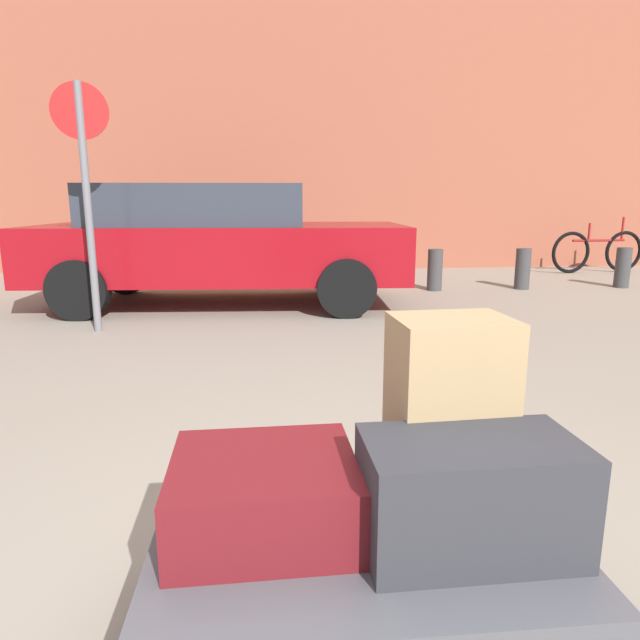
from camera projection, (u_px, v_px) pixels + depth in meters
name	position (u px, v px, depth m)	size (l,w,h in m)	color
luggage_cart	(362.00, 562.00, 1.53)	(1.14, 0.73, 0.34)	#4C4C51
suitcase_maroon_stacked_top	(264.00, 494.00, 1.54)	(0.51, 0.45, 0.21)	maroon
suitcase_tan_front_left	(449.00, 409.00, 1.67)	(0.34, 0.26, 0.56)	#9E7F56
duffel_bag_charcoal_rear_right	(470.00, 495.00, 1.44)	(0.55, 0.30, 0.30)	#2D2D33
parked_car	(217.00, 242.00, 6.64)	(4.39, 2.10, 1.42)	maroon
bicycle_leaning	(598.00, 251.00, 9.72)	(1.76, 0.22, 0.96)	black
bollard_kerb_near	(435.00, 270.00, 7.78)	(0.21, 0.21, 0.58)	#383838
bollard_kerb_mid	(523.00, 269.00, 7.90)	(0.21, 0.21, 0.58)	#383838
bollard_kerb_far	(623.00, 268.00, 8.04)	(0.21, 0.21, 0.58)	#383838
no_parking_sign	(86.00, 181.00, 5.09)	(0.50, 0.10, 2.28)	slate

